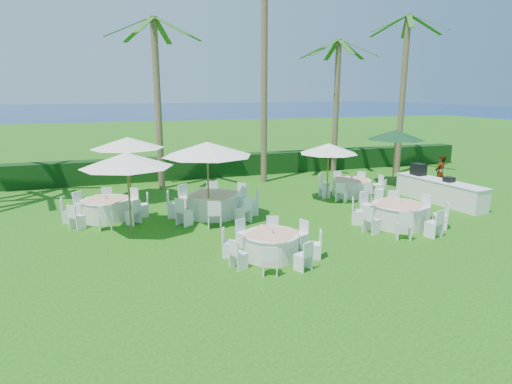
# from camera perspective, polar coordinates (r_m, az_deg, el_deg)

# --- Properties ---
(ground) EXTENTS (120.00, 120.00, 0.00)m
(ground) POSITION_cam_1_polar(r_m,az_deg,el_deg) (12.82, 2.42, -8.02)
(ground) COLOR #13540E
(ground) RESTS_ON ground
(hedge) EXTENTS (34.00, 1.00, 1.20)m
(hedge) POSITION_cam_1_polar(r_m,az_deg,el_deg) (23.89, -7.86, 3.37)
(hedge) COLOR black
(hedge) RESTS_ON ground
(ocean) EXTENTS (260.00, 260.00, 0.00)m
(ocean) POSITION_cam_1_polar(r_m,az_deg,el_deg) (113.33, -16.56, 10.36)
(ocean) COLOR #071E4D
(ocean) RESTS_ON ground
(banquet_table_b) EXTENTS (2.76, 2.76, 0.87)m
(banquet_table_b) POSITION_cam_1_polar(r_m,az_deg,el_deg) (12.34, 2.07, -7.01)
(banquet_table_b) COLOR silver
(banquet_table_b) RESTS_ON ground
(banquet_table_c) EXTENTS (3.21, 3.21, 0.98)m
(banquet_table_c) POSITION_cam_1_polar(r_m,az_deg,el_deg) (15.90, 18.46, -2.84)
(banquet_table_c) COLOR silver
(banquet_table_c) RESTS_ON ground
(banquet_table_d) EXTENTS (3.07, 3.07, 0.93)m
(banquet_table_d) POSITION_cam_1_polar(r_m,az_deg,el_deg) (16.85, -19.34, -2.10)
(banquet_table_d) COLOR silver
(banquet_table_d) RESTS_ON ground
(banquet_table_e) EXTENTS (3.47, 3.47, 1.04)m
(banquet_table_e) POSITION_cam_1_polar(r_m,az_deg,el_deg) (16.40, -5.71, -1.63)
(banquet_table_e) COLOR silver
(banquet_table_e) RESTS_ON ground
(banquet_table_f) EXTENTS (3.06, 3.06, 0.93)m
(banquet_table_f) POSITION_cam_1_polar(r_m,az_deg,el_deg) (19.95, 12.59, 0.64)
(banquet_table_f) COLOR silver
(banquet_table_f) RESTS_ON ground
(umbrella_a) EXTENTS (2.98, 2.98, 2.74)m
(umbrella_a) POSITION_cam_1_polar(r_m,az_deg,el_deg) (14.43, -16.87, 4.11)
(umbrella_a) COLOR brown
(umbrella_a) RESTS_ON ground
(umbrella_b) EXTENTS (3.23, 3.23, 2.92)m
(umbrella_b) POSITION_cam_1_polar(r_m,az_deg,el_deg) (15.31, -6.52, 5.72)
(umbrella_b) COLOR brown
(umbrella_b) RESTS_ON ground
(umbrella_c) EXTENTS (3.09, 3.09, 2.76)m
(umbrella_c) POSITION_cam_1_polar(r_m,az_deg,el_deg) (19.15, -16.77, 6.30)
(umbrella_c) COLOR brown
(umbrella_c) RESTS_ON ground
(umbrella_d) EXTENTS (2.50, 2.50, 2.52)m
(umbrella_d) POSITION_cam_1_polar(r_m,az_deg,el_deg) (18.45, 9.67, 5.74)
(umbrella_d) COLOR brown
(umbrella_d) RESTS_ON ground
(umbrella_green) EXTENTS (2.91, 2.91, 2.79)m
(umbrella_green) POSITION_cam_1_polar(r_m,az_deg,el_deg) (22.63, 18.15, 7.25)
(umbrella_green) COLOR brown
(umbrella_green) RESTS_ON ground
(buffet_table) EXTENTS (1.43, 4.31, 1.50)m
(buffet_table) POSITION_cam_1_polar(r_m,az_deg,el_deg) (19.89, 23.17, 0.20)
(buffet_table) COLOR silver
(buffet_table) RESTS_ON ground
(staff_person) EXTENTS (0.72, 0.58, 1.72)m
(staff_person) POSITION_cam_1_polar(r_m,az_deg,el_deg) (22.16, 23.33, 2.31)
(staff_person) COLOR gray
(staff_person) RESTS_ON ground
(palm_b) EXTENTS (4.41, 4.09, 7.97)m
(palm_b) POSITION_cam_1_polar(r_m,az_deg,el_deg) (21.06, -13.01, 12.32)
(palm_b) COLOR brown
(palm_b) RESTS_ON ground
(palm_c) EXTENTS (4.40, 3.98, 11.89)m
(palm_c) POSITION_cam_1_polar(r_m,az_deg,el_deg) (22.22, 1.12, 17.85)
(palm_c) COLOR brown
(palm_c) RESTS_ON ground
(palm_d) EXTENTS (4.21, 4.39, 7.50)m
(palm_d) POSITION_cam_1_polar(r_m,az_deg,el_deg) (25.47, 10.67, 11.99)
(palm_d) COLOR brown
(palm_d) RESTS_ON ground
(palm_e) EXTENTS (4.40, 4.00, 8.71)m
(palm_e) POSITION_cam_1_polar(r_m,az_deg,el_deg) (25.84, 19.01, 12.91)
(palm_e) COLOR brown
(palm_e) RESTS_ON ground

